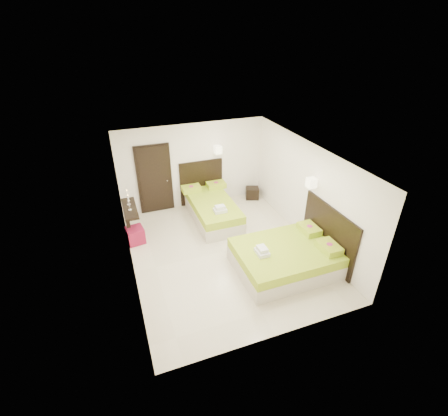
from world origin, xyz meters
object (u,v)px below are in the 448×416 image
object	(u,v)px
nightstand	(252,193)
ottoman	(135,235)
bed_double	(289,256)
bed_single	(212,207)

from	to	relation	value
nightstand	ottoman	xyz separation A→B (m)	(-3.94, -1.21, 0.03)
bed_double	nightstand	world-z (taller)	bed_double
bed_single	bed_double	size ratio (longest dim) A/B	1.00
bed_double	nightstand	bearing A→B (deg)	78.88
bed_double	ottoman	world-z (taller)	bed_double
bed_double	nightstand	size ratio (longest dim) A/B	5.46
nightstand	ottoman	world-z (taller)	ottoman
bed_single	nightstand	xyz separation A→B (m)	(1.65, 0.72, -0.16)
bed_single	nightstand	world-z (taller)	bed_single
bed_single	ottoman	world-z (taller)	bed_single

